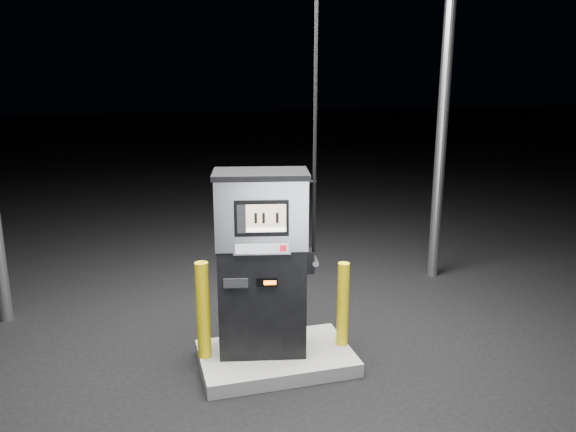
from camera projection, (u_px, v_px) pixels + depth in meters
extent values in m
plane|color=black|center=(276.00, 364.00, 6.00)|extent=(80.00, 80.00, 0.00)
cube|color=#5F5F5B|center=(276.00, 358.00, 5.98)|extent=(1.60, 1.00, 0.15)
cylinder|color=gray|center=(442.00, 128.00, 8.09)|extent=(0.16, 0.16, 4.50)
cube|color=black|center=(262.00, 298.00, 5.88)|extent=(0.98, 0.69, 1.17)
cube|color=silver|center=(261.00, 211.00, 5.65)|extent=(1.00, 0.71, 0.70)
cube|color=black|center=(261.00, 174.00, 5.55)|extent=(1.05, 0.76, 0.06)
cube|color=black|center=(262.00, 218.00, 5.39)|extent=(0.52, 0.14, 0.36)
cube|color=tan|center=(266.00, 216.00, 5.37)|extent=(0.38, 0.08, 0.23)
cube|color=white|center=(266.00, 230.00, 5.40)|extent=(0.38, 0.08, 0.05)
cube|color=silver|center=(262.00, 248.00, 5.46)|extent=(0.56, 0.14, 0.13)
cube|color=#A1A5A9|center=(262.00, 249.00, 5.45)|extent=(0.51, 0.11, 0.10)
cube|color=red|center=(283.00, 248.00, 5.46)|extent=(0.06, 0.02, 0.07)
cube|color=black|center=(267.00, 282.00, 5.56)|extent=(0.21, 0.06, 0.08)
cube|color=#E8570B|center=(270.00, 283.00, 5.55)|extent=(0.12, 0.03, 0.04)
cube|color=black|center=(236.00, 283.00, 5.53)|extent=(0.24, 0.07, 0.09)
cube|color=black|center=(309.00, 261.00, 5.81)|extent=(0.13, 0.18, 0.23)
cylinder|color=gray|center=(315.00, 261.00, 5.82)|extent=(0.11, 0.22, 0.07)
cylinder|color=black|center=(315.00, 108.00, 5.38)|extent=(0.04, 0.04, 2.91)
cylinder|color=yellow|center=(203.00, 310.00, 5.74)|extent=(0.17, 0.17, 1.03)
cylinder|color=yellow|center=(343.00, 304.00, 6.02)|extent=(0.16, 0.16, 0.93)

